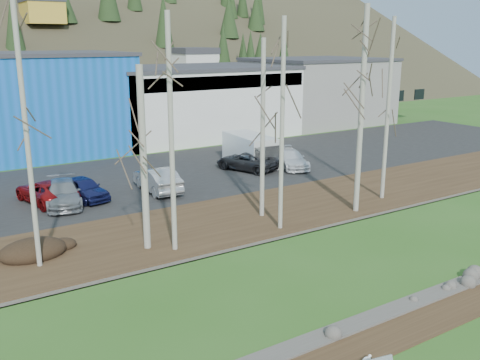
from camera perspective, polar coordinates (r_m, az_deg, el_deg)
dirt_strip at (r=19.02m, az=16.74°, el=-15.04°), size 80.00×1.80×0.03m
near_bank_rocks at (r=19.59m, az=14.47°, el=-13.99°), size 80.00×0.80×0.50m
river at (r=22.22m, az=6.64°, el=-10.00°), size 80.00×8.00×0.90m
far_bank_rocks at (r=25.25m, az=0.71°, el=-6.79°), size 80.00×0.80×0.46m
far_bank at (r=27.78m, az=-2.95°, el=-4.61°), size 80.00×7.00×0.15m
parking_lot at (r=36.89m, az=-11.11°, el=0.00°), size 80.00×14.00×0.14m
building_white at (r=53.78m, az=-4.95°, el=8.41°), size 18.36×12.24×6.80m
building_grey at (r=62.82m, az=8.21°, el=9.44°), size 14.28×12.24×7.30m
seagull at (r=16.99m, az=13.39°, el=-18.13°), size 0.38×0.18×0.27m
dirt_mound at (r=25.06m, az=-21.24°, el=-6.96°), size 2.87×2.02×0.56m
birch_0 at (r=22.55m, az=-21.82°, el=4.57°), size 0.21×0.21×11.08m
birch_1 at (r=23.57m, az=-10.25°, el=2.13°), size 0.31×0.31×8.13m
birch_2 at (r=23.00m, az=-7.34°, el=4.65°), size 0.23×0.23×10.27m
birch_3 at (r=27.62m, az=2.43°, el=5.33°), size 0.24×0.24×9.22m
birch_4 at (r=25.66m, az=4.51°, el=5.66°), size 0.21×0.21×10.18m
birch_5 at (r=29.02m, az=12.82°, el=7.10°), size 0.28×0.28×10.89m
birch_6 at (r=29.42m, az=12.76°, el=6.30°), size 0.29×0.29×9.98m
birch_7 at (r=31.95m, az=15.50°, el=7.14°), size 0.23×0.23×10.38m
car_2 at (r=32.81m, az=-19.98°, el=-1.15°), size 3.07×5.02×1.30m
car_3 at (r=32.01m, az=-18.38°, el=-1.33°), size 2.90×5.02×1.37m
car_4 at (r=32.71m, az=-16.31°, el=-0.87°), size 2.39×4.16×1.33m
car_5 at (r=33.44m, az=-8.81°, el=0.06°), size 1.81×4.68×1.52m
car_6 at (r=38.62m, az=0.73°, el=2.05°), size 3.72×5.16×1.31m
car_7 at (r=39.52m, az=5.38°, el=2.28°), size 3.22×4.89×1.32m
van_white at (r=40.03m, az=1.22°, el=3.19°), size 2.62×5.34×2.26m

